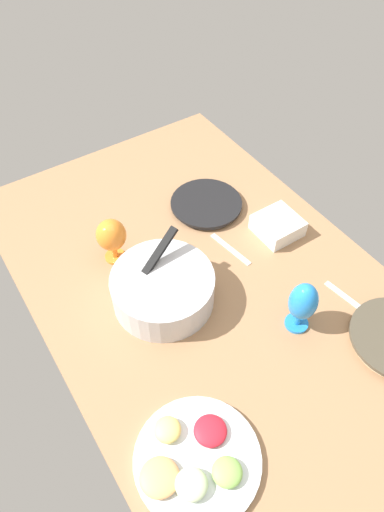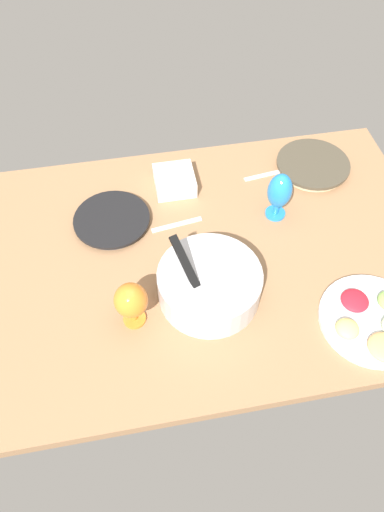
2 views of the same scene
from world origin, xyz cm
name	(u,v)px [view 2 (image 2 of 2)]	position (x,y,z in cm)	size (l,w,h in cm)	color
ground_plane	(199,259)	(0.00, 0.00, -2.00)	(160.00, 104.00, 4.00)	#99704C
dinner_plate_left	(313,165)	(-49.92, -32.84, 1.63)	(27.42, 27.42, 3.14)	beige
dinner_plate_right	(112,220)	(27.08, -19.18, 1.29)	(26.26, 26.26, 2.48)	#4C4C51
mixing_bowl	(209,284)	(0.22, 15.41, 5.88)	(31.21, 31.21, 18.62)	silver
fruit_platter	(373,321)	(-45.47, 34.07, 1.69)	(31.15, 31.15, 5.28)	silver
hurricane_glass_orange	(131,301)	(23.58, 20.14, 10.43)	(9.73, 9.73, 16.42)	orange
hurricane_glass_blue	(280,192)	(-29.49, -12.91, 10.97)	(8.26, 8.26, 18.44)	#2384E4
square_bowl_white	(175,180)	(3.03, -32.69, 3.39)	(14.24, 14.24, 6.09)	white
fork_by_left_plate	(267,174)	(-31.98, -32.57, 0.30)	(18.00, 1.80, 0.60)	silver
fork_by_right_plate	(177,224)	(5.26, -14.21, 0.30)	(18.00, 1.80, 0.60)	silver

